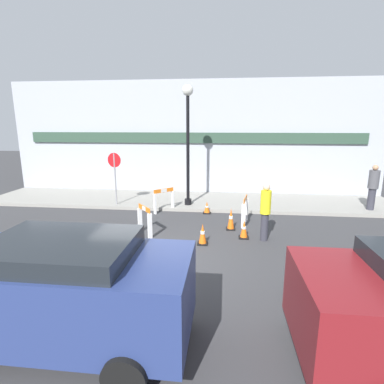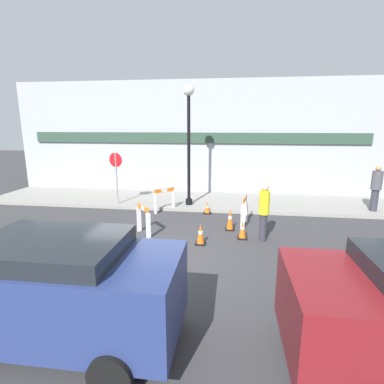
{
  "view_description": "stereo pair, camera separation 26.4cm",
  "coord_description": "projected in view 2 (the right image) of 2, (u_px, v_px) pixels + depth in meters",
  "views": [
    {
      "loc": [
        1.66,
        -6.95,
        3.44
      ],
      "look_at": [
        0.48,
        3.73,
        1.0
      ],
      "focal_mm": 28.0,
      "sensor_mm": 36.0,
      "label": 1
    },
    {
      "loc": [
        1.92,
        -6.92,
        3.44
      ],
      "look_at": [
        0.48,
        3.73,
        1.0
      ],
      "focal_mm": 28.0,
      "sensor_mm": 36.0,
      "label": 2
    }
  ],
  "objects": [
    {
      "name": "traffic_cone_2",
      "position": [
        201.0,
        234.0,
        8.72
      ],
      "size": [
        0.3,
        0.3,
        0.62
      ],
      "color": "black",
      "rests_on": "ground_plane"
    },
    {
      "name": "barricade_2",
      "position": [
        143.0,
        219.0,
        9.44
      ],
      "size": [
        0.61,
        0.68,
        0.95
      ],
      "rotation": [
        0.0,
        0.0,
        5.42
      ],
      "color": "white",
      "rests_on": "ground_plane"
    },
    {
      "name": "barricade_0",
      "position": [
        245.0,
        210.0,
        10.32
      ],
      "size": [
        0.27,
        0.82,
        1.0
      ],
      "rotation": [
        0.0,
        0.0,
        1.39
      ],
      "color": "white",
      "rests_on": "ground_plane"
    },
    {
      "name": "stop_sign",
      "position": [
        116.0,
        170.0,
        12.43
      ],
      "size": [
        0.59,
        0.14,
        2.17
      ],
      "rotation": [
        0.0,
        0.0,
        2.93
      ],
      "color": "gray",
      "rests_on": "sidewalk_slab"
    },
    {
      "name": "sidewalk_slab",
      "position": [
        188.0,
        201.0,
        13.54
      ],
      "size": [
        18.0,
        3.11,
        0.13
      ],
      "color": "gray",
      "rests_on": "ground_plane"
    },
    {
      "name": "traffic_cone_1",
      "position": [
        243.0,
        230.0,
        9.16
      ],
      "size": [
        0.3,
        0.3,
        0.58
      ],
      "color": "black",
      "rests_on": "ground_plane"
    },
    {
      "name": "streetlamp_post",
      "position": [
        189.0,
        129.0,
        11.94
      ],
      "size": [
        0.44,
        0.44,
        4.82
      ],
      "color": "black",
      "rests_on": "sidewalk_slab"
    },
    {
      "name": "traffic_cone_3",
      "position": [
        230.0,
        219.0,
        9.91
      ],
      "size": [
        0.3,
        0.3,
        0.74
      ],
      "color": "black",
      "rests_on": "ground_plane"
    },
    {
      "name": "traffic_cone_0",
      "position": [
        207.0,
        208.0,
        11.77
      ],
      "size": [
        0.3,
        0.3,
        0.47
      ],
      "color": "black",
      "rests_on": "ground_plane"
    },
    {
      "name": "person_worker",
      "position": [
        264.0,
        210.0,
        8.83
      ],
      "size": [
        0.42,
        0.42,
        1.76
      ],
      "rotation": [
        0.0,
        0.0,
        2.6
      ],
      "color": "#33333D",
      "rests_on": "ground_plane"
    },
    {
      "name": "storefront_facade",
      "position": [
        193.0,
        139.0,
        14.52
      ],
      "size": [
        18.0,
        0.22,
        5.5
      ],
      "color": "#A3A8B2",
      "rests_on": "ground_plane"
    },
    {
      "name": "parked_car_1",
      "position": [
        56.0,
        285.0,
        4.65
      ],
      "size": [
        3.89,
        1.88,
        1.77
      ],
      "color": "navy",
      "rests_on": "ground_plane"
    },
    {
      "name": "person_pedestrian",
      "position": [
        376.0,
        187.0,
        11.49
      ],
      "size": [
        0.46,
        0.46,
        1.78
      ],
      "rotation": [
        0.0,
        0.0,
        2.9
      ],
      "color": "#33333D",
      "rests_on": "sidewalk_slab"
    },
    {
      "name": "barricade_1",
      "position": [
        164.0,
        199.0,
        11.88
      ],
      "size": [
        0.74,
        0.69,
        0.97
      ],
      "rotation": [
        0.0,
        0.0,
        3.88
      ],
      "color": "white",
      "rests_on": "ground_plane"
    },
    {
      "name": "ground_plane",
      "position": [
        154.0,
        261.0,
        7.7
      ],
      "size": [
        60.0,
        60.0,
        0.0
      ],
      "primitive_type": "plane",
      "color": "#38383A"
    }
  ]
}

